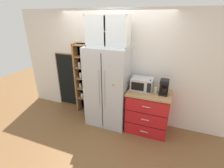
{
  "coord_description": "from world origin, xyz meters",
  "views": [
    {
      "loc": [
        1.31,
        -3.08,
        2.39
      ],
      "look_at": [
        0.1,
        0.03,
        1.0
      ],
      "focal_mm": 26.19,
      "sensor_mm": 36.0,
      "label": 1
    }
  ],
  "objects_px": {
    "coffee_maker": "(164,87)",
    "bottle_green": "(150,87)",
    "chalkboard_menu": "(68,81)",
    "bottle_amber": "(150,87)",
    "refrigerator": "(108,87)",
    "microwave": "(142,84)",
    "mug_cream": "(156,90)"
  },
  "relations": [
    {
      "from": "coffee_maker",
      "to": "microwave",
      "type": "bearing_deg",
      "value": 174.64
    },
    {
      "from": "refrigerator",
      "to": "bottle_green",
      "type": "height_order",
      "value": "refrigerator"
    },
    {
      "from": "bottle_green",
      "to": "refrigerator",
      "type": "bearing_deg",
      "value": 179.3
    },
    {
      "from": "bottle_amber",
      "to": "mug_cream",
      "type": "bearing_deg",
      "value": 31.84
    },
    {
      "from": "bottle_green",
      "to": "chalkboard_menu",
      "type": "distance_m",
      "value": 2.28
    },
    {
      "from": "microwave",
      "to": "chalkboard_menu",
      "type": "height_order",
      "value": "chalkboard_menu"
    },
    {
      "from": "bottle_green",
      "to": "chalkboard_menu",
      "type": "height_order",
      "value": "chalkboard_menu"
    },
    {
      "from": "refrigerator",
      "to": "bottle_green",
      "type": "bearing_deg",
      "value": -0.7
    },
    {
      "from": "refrigerator",
      "to": "mug_cream",
      "type": "height_order",
      "value": "refrigerator"
    },
    {
      "from": "bottle_amber",
      "to": "bottle_green",
      "type": "xyz_separation_m",
      "value": [
        0.0,
        -0.0,
        -0.0
      ]
    },
    {
      "from": "microwave",
      "to": "chalkboard_menu",
      "type": "bearing_deg",
      "value": 173.66
    },
    {
      "from": "microwave",
      "to": "bottle_amber",
      "type": "xyz_separation_m",
      "value": [
        0.18,
        -0.08,
        -0.01
      ]
    },
    {
      "from": "chalkboard_menu",
      "to": "coffee_maker",
      "type": "bearing_deg",
      "value": -6.16
    },
    {
      "from": "microwave",
      "to": "bottle_amber",
      "type": "bearing_deg",
      "value": -24.06
    },
    {
      "from": "coffee_maker",
      "to": "chalkboard_menu",
      "type": "height_order",
      "value": "chalkboard_menu"
    },
    {
      "from": "mug_cream",
      "to": "chalkboard_menu",
      "type": "height_order",
      "value": "chalkboard_menu"
    },
    {
      "from": "mug_cream",
      "to": "bottle_amber",
      "type": "bearing_deg",
      "value": -148.16
    },
    {
      "from": "bottle_amber",
      "to": "chalkboard_menu",
      "type": "bearing_deg",
      "value": 172.15
    },
    {
      "from": "refrigerator",
      "to": "microwave",
      "type": "xyz_separation_m",
      "value": [
        0.75,
        0.07,
        0.16
      ]
    },
    {
      "from": "bottle_green",
      "to": "bottle_amber",
      "type": "bearing_deg",
      "value": 90.0
    },
    {
      "from": "coffee_maker",
      "to": "mug_cream",
      "type": "xyz_separation_m",
      "value": [
        -0.15,
        0.03,
        -0.11
      ]
    },
    {
      "from": "coffee_maker",
      "to": "bottle_green",
      "type": "distance_m",
      "value": 0.27
    },
    {
      "from": "microwave",
      "to": "mug_cream",
      "type": "bearing_deg",
      "value": -1.68
    },
    {
      "from": "coffee_maker",
      "to": "bottle_green",
      "type": "height_order",
      "value": "coffee_maker"
    },
    {
      "from": "coffee_maker",
      "to": "mug_cream",
      "type": "distance_m",
      "value": 0.19
    },
    {
      "from": "refrigerator",
      "to": "chalkboard_menu",
      "type": "relative_size",
      "value": 1.21
    },
    {
      "from": "microwave",
      "to": "bottle_green",
      "type": "height_order",
      "value": "bottle_green"
    },
    {
      "from": "refrigerator",
      "to": "bottle_amber",
      "type": "relative_size",
      "value": 6.51
    },
    {
      "from": "refrigerator",
      "to": "coffee_maker",
      "type": "relative_size",
      "value": 5.84
    },
    {
      "from": "coffee_maker",
      "to": "bottle_amber",
      "type": "height_order",
      "value": "coffee_maker"
    },
    {
      "from": "refrigerator",
      "to": "chalkboard_menu",
      "type": "distance_m",
      "value": 1.35
    },
    {
      "from": "mug_cream",
      "to": "chalkboard_menu",
      "type": "relative_size",
      "value": 0.08
    }
  ]
}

